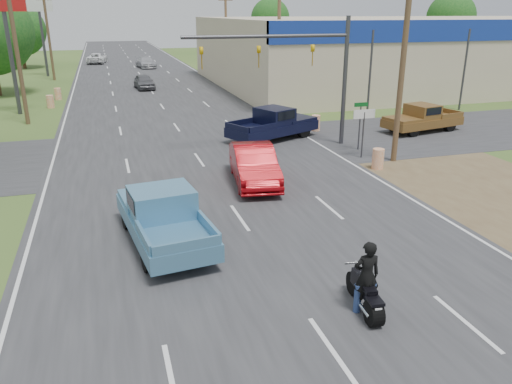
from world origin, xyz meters
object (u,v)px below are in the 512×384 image
object	(u,v)px
blue_pickup	(163,215)
red_convertible	(254,165)
brown_pickup	(421,118)
motorcycle	(366,296)
distant_car_grey	(144,82)
rider	(366,279)
navy_pickup	(275,123)
distant_car_white	(97,58)
distant_car_silver	(146,62)

from	to	relation	value
blue_pickup	red_convertible	bearing A→B (deg)	39.85
red_convertible	brown_pickup	distance (m)	14.58
motorcycle	distant_car_grey	world-z (taller)	distant_car_grey
blue_pickup	rider	bearing A→B (deg)	-59.32
distant_car_grey	red_convertible	bearing A→B (deg)	-90.80
rider	blue_pickup	distance (m)	7.14
navy_pickup	blue_pickup	bearing A→B (deg)	-58.00
rider	red_convertible	bearing A→B (deg)	-85.25
brown_pickup	distant_car_white	world-z (taller)	brown_pickup
brown_pickup	distant_car_white	distance (m)	55.56
distant_car_silver	motorcycle	bearing A→B (deg)	-97.65
brown_pickup	navy_pickup	bearing A→B (deg)	73.85
blue_pickup	distant_car_grey	world-z (taller)	blue_pickup
distant_car_grey	distant_car_silver	bearing A→B (deg)	79.60
motorcycle	distant_car_silver	distance (m)	60.93
blue_pickup	distant_car_white	xyz separation A→B (m)	(-1.95, 63.49, -0.20)
distant_car_white	blue_pickup	bearing A→B (deg)	100.18
navy_pickup	distant_car_grey	size ratio (longest dim) A/B	1.47
brown_pickup	red_convertible	bearing A→B (deg)	105.76
blue_pickup	brown_pickup	xyz separation A→B (m)	(17.58, 11.48, -0.06)
motorcycle	distant_car_silver	size ratio (longest dim) A/B	0.41
motorcycle	blue_pickup	world-z (taller)	blue_pickup
rider	navy_pickup	xyz separation A→B (m)	(3.71, 17.96, 0.02)
distant_car_grey	distant_car_silver	size ratio (longest dim) A/B	0.81
blue_pickup	distant_car_white	size ratio (longest dim) A/B	1.10
distant_car_grey	brown_pickup	bearing A→B (deg)	-62.45
rider	navy_pickup	bearing A→B (deg)	-95.71
motorcycle	distant_car_silver	xyz separation A→B (m)	(-0.02, 60.93, 0.27)
distant_car_white	distant_car_grey	bearing A→B (deg)	107.23
motorcycle	distant_car_grey	distance (m)	41.11
red_convertible	motorcycle	size ratio (longest dim) A/B	2.40
distant_car_grey	distant_car_silver	xyz separation A→B (m)	(1.92, 19.87, 0.03)
red_convertible	rider	distance (m)	10.54
motorcycle	distant_car_white	xyz separation A→B (m)	(-6.30, 69.20, 0.26)
navy_pickup	distant_car_grey	xyz separation A→B (m)	(-5.66, 23.05, -0.25)
navy_pickup	distant_car_white	distance (m)	52.15
blue_pickup	distant_car_silver	world-z (taller)	blue_pickup
distant_car_grey	distant_car_white	distance (m)	28.47
rider	brown_pickup	distance (m)	21.64
blue_pickup	navy_pickup	bearing A→B (deg)	49.82
motorcycle	red_convertible	bearing A→B (deg)	94.72
red_convertible	distant_car_grey	bearing A→B (deg)	102.20
motorcycle	blue_pickup	bearing A→B (deg)	133.30
motorcycle	distant_car_grey	bearing A→B (deg)	98.66
blue_pickup	brown_pickup	distance (m)	21.00
blue_pickup	distant_car_grey	bearing A→B (deg)	79.17
distant_car_white	distant_car_silver	bearing A→B (deg)	135.65
rider	distant_car_silver	bearing A→B (deg)	-84.02
motorcycle	rider	xyz separation A→B (m)	(0.01, 0.05, 0.46)
rider	blue_pickup	world-z (taller)	rider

